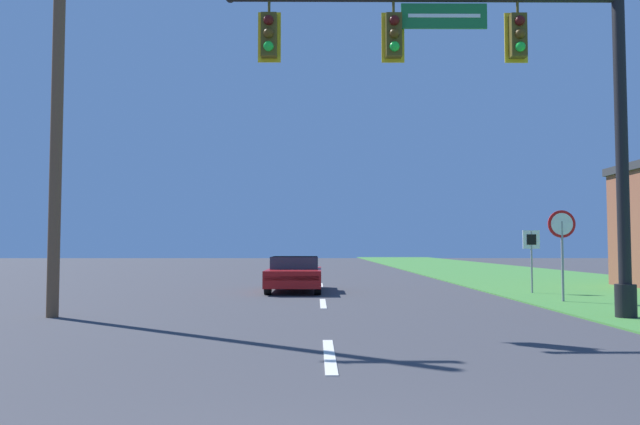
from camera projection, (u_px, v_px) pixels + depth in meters
grass_verge_right at (519, 275)px, 32.84m from camera, size 10.00×110.00×0.04m
road_center_line at (321, 285)px, 24.79m from camera, size 0.16×34.80×0.01m
signal_mast at (513, 94)px, 13.46m from camera, size 8.78×0.47×7.78m
car_ahead at (295, 274)px, 21.56m from camera, size 1.85×4.55×1.19m
stop_sign at (562, 235)px, 17.18m from camera, size 0.76×0.07×2.50m
route_sign_post at (531, 247)px, 20.30m from camera, size 0.55×0.06×2.03m
utility_pole_near at (58, 89)px, 13.85m from camera, size 1.80×0.26×9.77m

